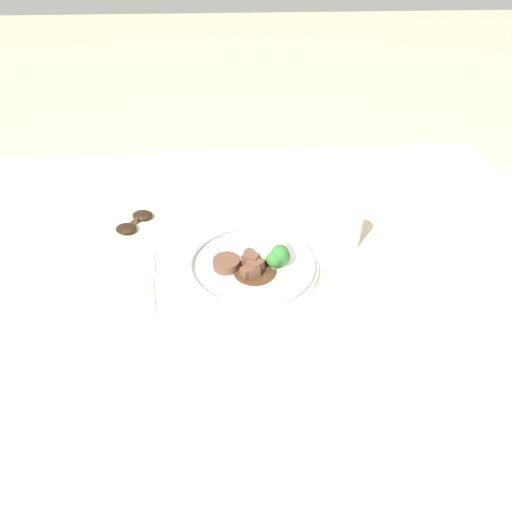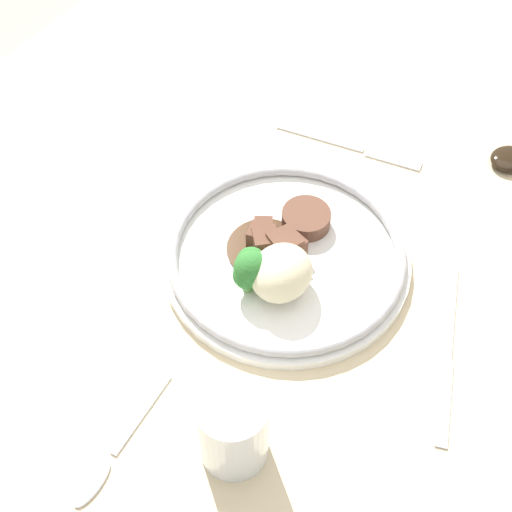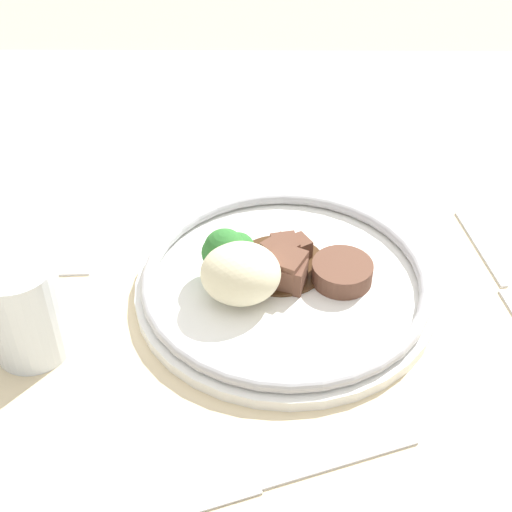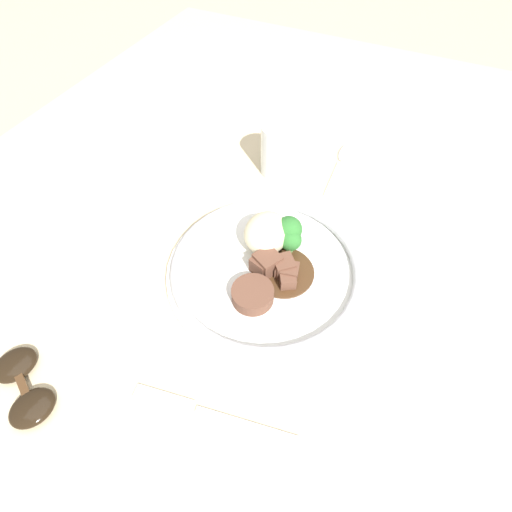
% 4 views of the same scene
% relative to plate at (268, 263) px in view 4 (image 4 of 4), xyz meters
% --- Properties ---
extents(ground_plane, '(8.00, 8.00, 0.00)m').
position_rel_plate_xyz_m(ground_plane, '(-0.02, 0.03, -0.06)').
color(ground_plane, tan).
extents(dining_table, '(1.58, 1.14, 0.05)m').
position_rel_plate_xyz_m(dining_table, '(-0.02, 0.03, -0.04)').
color(dining_table, beige).
rests_on(dining_table, ground).
extents(plate, '(0.28, 0.28, 0.06)m').
position_rel_plate_xyz_m(plate, '(0.00, 0.00, 0.00)').
color(plate, white).
rests_on(plate, dining_table).
extents(juice_glass, '(0.06, 0.06, 0.09)m').
position_rel_plate_xyz_m(juice_glass, '(0.21, 0.07, 0.02)').
color(juice_glass, '#F4AD19').
rests_on(juice_glass, dining_table).
extents(fork, '(0.04, 0.19, 0.00)m').
position_rel_plate_xyz_m(fork, '(-0.21, -0.01, -0.02)').
color(fork, silver).
rests_on(fork, dining_table).
extents(knife, '(0.21, 0.08, 0.00)m').
position_rel_plate_xyz_m(knife, '(0.01, 0.20, -0.02)').
color(knife, silver).
rests_on(knife, dining_table).
extents(spoon, '(0.15, 0.02, 0.01)m').
position_rel_plate_xyz_m(spoon, '(0.29, -0.02, -0.02)').
color(spoon, silver).
rests_on(spoon, dining_table).
extents(sunglasses, '(0.09, 0.12, 0.02)m').
position_rel_plate_xyz_m(sunglasses, '(-0.28, 0.19, -0.01)').
color(sunglasses, black).
rests_on(sunglasses, dining_table).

